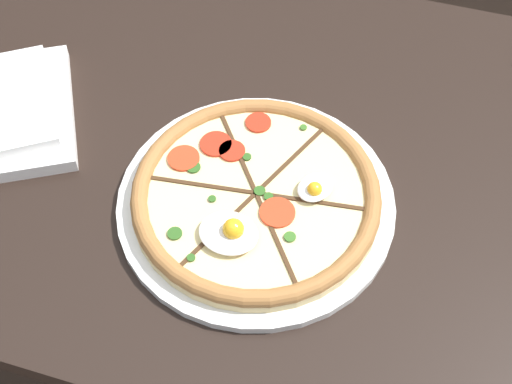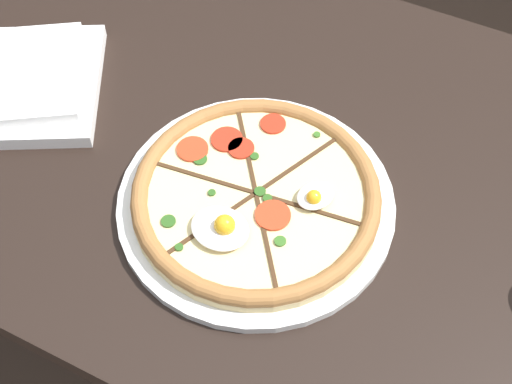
{
  "view_description": "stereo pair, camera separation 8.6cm",
  "coord_description": "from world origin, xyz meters",
  "views": [
    {
      "loc": [
        0.07,
        -0.57,
        1.46
      ],
      "look_at": [
        -0.08,
        -0.09,
        0.76
      ],
      "focal_mm": 50.0,
      "sensor_mm": 36.0,
      "label": 1
    },
    {
      "loc": [
        0.15,
        -0.53,
        1.46
      ],
      "look_at": [
        -0.08,
        -0.09,
        0.76
      ],
      "focal_mm": 50.0,
      "sensor_mm": 36.0,
      "label": 2
    }
  ],
  "objects": [
    {
      "name": "napkin_folded",
      "position": [
        -0.47,
        -0.07,
        0.75
      ],
      "size": [
        0.33,
        0.31,
        0.04
      ],
      "rotation": [
        0.0,
        0.0,
        0.5
      ],
      "color": "white",
      "rests_on": "dining_table"
    },
    {
      "name": "dining_table",
      "position": [
        0.0,
        0.0,
        0.64
      ],
      "size": [
        1.57,
        0.72,
        0.73
      ],
      "color": "black",
      "rests_on": "ground_plane"
    },
    {
      "name": "pizza",
      "position": [
        -0.08,
        -0.09,
        0.75
      ],
      "size": [
        0.34,
        0.34,
        0.05
      ],
      "color": "white",
      "rests_on": "dining_table"
    },
    {
      "name": "ground_plane",
      "position": [
        0.0,
        0.0,
        0.0
      ],
      "size": [
        12.0,
        12.0,
        0.0
      ],
      "primitive_type": "plane",
      "color": "#3D2D23"
    }
  ]
}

